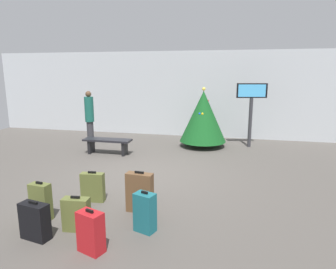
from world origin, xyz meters
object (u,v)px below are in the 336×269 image
suitcase_5 (91,232)px  suitcase_6 (35,221)px  waiting_bench (108,143)px  traveller_0 (90,116)px  suitcase_2 (93,187)px  holiday_tree (203,116)px  suitcase_4 (76,214)px  suitcase_0 (145,212)px  suitcase_1 (140,193)px  flight_info_kiosk (251,102)px  suitcase_3 (41,202)px

suitcase_5 → suitcase_6: size_ratio=1.05×
waiting_bench → suitcase_5: bearing=-68.5°
traveller_0 → suitcase_2: 5.03m
holiday_tree → suitcase_2: (-1.63, -4.94, -0.76)m
suitcase_4 → suitcase_0: bearing=11.5°
suitcase_5 → suitcase_6: (-1.00, 0.12, -0.01)m
holiday_tree → suitcase_6: size_ratio=3.28×
suitcase_6 → suitcase_1: bearing=44.1°
suitcase_5 → suitcase_2: bearing=115.8°
suitcase_4 → suitcase_5: (0.51, -0.50, 0.03)m
traveller_0 → suitcase_0: size_ratio=2.74×
flight_info_kiosk → suitcase_1: 5.99m
suitcase_2 → suitcase_3: size_ratio=0.89×
traveller_0 → suitcase_0: bearing=-55.3°
suitcase_2 → suitcase_3: (-0.53, -0.89, 0.04)m
waiting_bench → suitcase_1: suitcase_1 is taller
traveller_0 → holiday_tree: bearing=7.6°
suitcase_2 → suitcase_4: size_ratio=1.05×
flight_info_kiosk → suitcase_6: size_ratio=3.49×
suitcase_1 → suitcase_3: 1.72m
traveller_0 → suitcase_1: traveller_0 is taller
waiting_bench → suitcase_0: size_ratio=2.19×
suitcase_1 → suitcase_2: 1.08m
traveller_0 → waiting_bench: bearing=-44.0°
flight_info_kiosk → suitcase_3: size_ratio=3.10×
traveller_0 → suitcase_0: (3.66, -5.28, -0.68)m
suitcase_1 → suitcase_5: suitcase_1 is taller
holiday_tree → waiting_bench: 3.30m
traveller_0 → suitcase_5: 6.78m
flight_info_kiosk → suitcase_4: flight_info_kiosk is taller
suitcase_2 → holiday_tree: bearing=71.8°
holiday_tree → suitcase_6: 6.71m
waiting_bench → suitcase_1: bearing=-57.9°
holiday_tree → suitcase_2: 5.26m
holiday_tree → suitcase_1: (-0.58, -5.17, -0.68)m
waiting_bench → traveller_0: (-1.15, 1.11, 0.64)m
suitcase_0 → suitcase_5: 0.92m
suitcase_5 → suitcase_1: bearing=78.3°
suitcase_4 → suitcase_6: bearing=-142.6°
waiting_bench → suitcase_3: 4.25m
holiday_tree → waiting_bench: holiday_tree is taller
suitcase_4 → suitcase_5: size_ratio=0.91×
suitcase_2 → suitcase_3: 1.04m
holiday_tree → suitcase_5: (-0.86, -6.53, -0.74)m
suitcase_0 → suitcase_1: 0.71m
suitcase_5 → holiday_tree: bearing=82.5°
suitcase_4 → suitcase_5: 0.71m
suitcase_6 → traveller_0: bearing=109.5°
suitcase_2 → suitcase_5: 1.76m
suitcase_1 → suitcase_6: bearing=-135.9°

